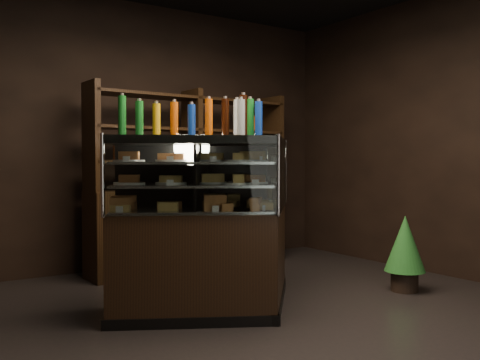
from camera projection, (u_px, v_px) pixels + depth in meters
name	position (u px, v px, depth m)	size (l,w,h in m)	color
ground	(268.00, 320.00, 4.05)	(5.00, 5.00, 0.00)	black
room_shell	(268.00, 63.00, 3.99)	(5.02, 5.02, 3.01)	black
display_case	(220.00, 252.00, 4.33)	(1.95, 1.39, 1.40)	black
food_display	(220.00, 177.00, 4.31)	(1.60, 0.99, 0.43)	#C07B45
bottles_top	(220.00, 120.00, 4.30)	(1.43, 0.85, 0.30)	#B20C0A
potted_conifer	(405.00, 242.00, 4.94)	(0.37, 0.37, 0.80)	black
back_shelving	(192.00, 214.00, 6.00)	(2.39, 0.52, 2.00)	black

